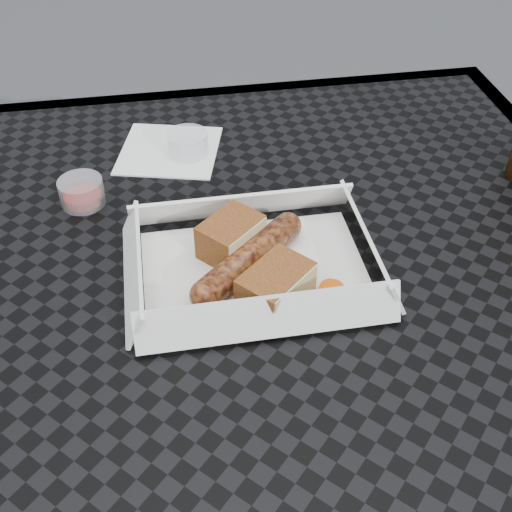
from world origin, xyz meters
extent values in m
cube|color=black|center=(0.00, 0.00, 0.74)|extent=(0.80, 0.80, 0.01)
cube|color=black|center=(0.00, 0.39, 0.73)|extent=(0.80, 0.03, 0.03)
cylinder|color=black|center=(-0.35, 0.35, 0.36)|extent=(0.03, 0.03, 0.73)
cylinder|color=black|center=(0.35, 0.35, 0.36)|extent=(0.03, 0.03, 0.73)
cube|color=white|center=(-0.01, 0.00, 0.75)|extent=(0.22, 0.15, 0.00)
cylinder|color=brown|center=(-0.02, 0.00, 0.76)|extent=(0.12, 0.11, 0.03)
sphere|color=brown|center=(0.03, 0.04, 0.76)|extent=(0.03, 0.03, 0.03)
sphere|color=brown|center=(-0.07, -0.04, 0.76)|extent=(0.03, 0.03, 0.03)
cube|color=brown|center=(-0.03, 0.03, 0.77)|extent=(0.07, 0.07, 0.04)
cube|color=brown|center=(0.00, -0.04, 0.77)|extent=(0.08, 0.08, 0.03)
cylinder|color=#DB5209|center=(0.04, -0.05, 0.75)|extent=(0.02, 0.02, 0.00)
torus|color=white|center=(0.05, -0.06, 0.75)|extent=(0.02, 0.02, 0.00)
cube|color=#B2D17F|center=(0.05, -0.05, 0.75)|extent=(0.02, 0.02, 0.00)
cube|color=white|center=(-0.08, 0.24, 0.75)|extent=(0.15, 0.15, 0.00)
cylinder|color=maroon|center=(-0.19, 0.15, 0.76)|extent=(0.05, 0.05, 0.03)
cylinder|color=silver|center=(-0.06, 0.23, 0.76)|extent=(0.05, 0.05, 0.03)
camera|label=1|loc=(-0.09, -0.46, 1.18)|focal=45.00mm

